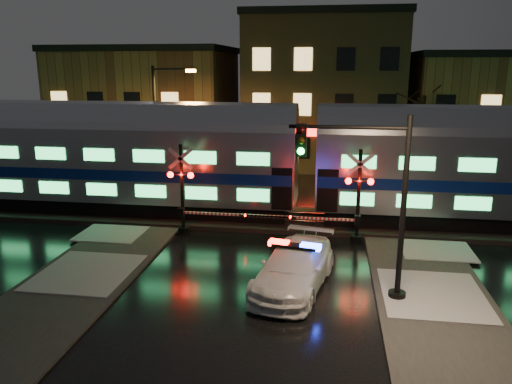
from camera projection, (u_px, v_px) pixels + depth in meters
The scene contains 13 objects.
ground at pixel (262, 256), 21.39m from camera, with size 120.00×120.00×0.00m, color black.
ballast at pixel (275, 219), 26.16m from camera, with size 90.00×4.20×0.24m, color black.
sidewalk_left at pixel (43, 310), 16.56m from camera, with size 4.00×20.00×0.12m, color #2D2D2D.
sidewalk_right at pixel (452, 341), 14.69m from camera, with size 4.00×20.00×0.12m, color #2D2D2D.
building_left at pixel (149, 107), 43.25m from camera, with size 14.00×10.00×9.00m, color brown.
building_mid at pixel (323, 93), 41.26m from camera, with size 12.00×11.00×11.50m, color brown.
building_right at pixel (489, 114), 39.27m from camera, with size 12.00×10.00×8.50m, color brown.
train at pixel (307, 159), 25.12m from camera, with size 51.00×3.12×5.92m.
police_car at pixel (294, 267), 18.20m from camera, with size 3.21×5.77×1.75m.
crossing_signal_right at pixel (350, 205), 22.62m from camera, with size 6.15×0.67×4.35m.
crossing_signal_left at pixel (189, 198), 23.71m from camera, with size 6.19×0.67×4.38m.
traffic_light at pixel (373, 205), 16.65m from camera, with size 4.16×0.73×6.43m.
streetlight at pixel (160, 123), 29.97m from camera, with size 2.66×0.28×7.95m.
Camera 1 is at (2.74, -19.87, 7.94)m, focal length 35.00 mm.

